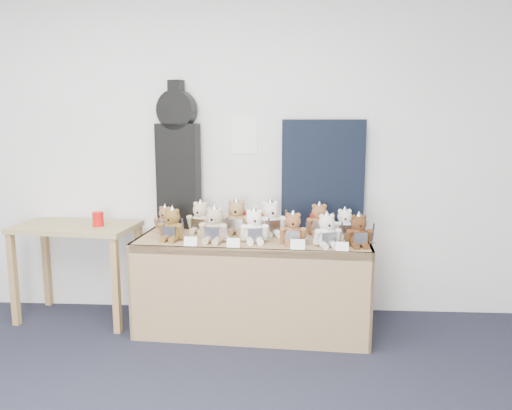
# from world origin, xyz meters

# --- Properties ---
(room_shell) EXTENTS (6.00, 6.00, 6.00)m
(room_shell) POSITION_xyz_m (0.59, 2.49, 1.47)
(room_shell) COLOR silver
(room_shell) RESTS_ON floor
(display_table) EXTENTS (1.77, 0.84, 0.72)m
(display_table) POSITION_xyz_m (0.69, 2.03, 0.57)
(display_table) COLOR olive
(display_table) RESTS_ON floor
(side_table) EXTENTS (0.99, 0.63, 0.78)m
(side_table) POSITION_xyz_m (-0.73, 2.20, 0.65)
(side_table) COLOR #92824E
(side_table) RESTS_ON floor
(guitar_case) EXTENTS (0.37, 0.20, 1.18)m
(guitar_case) POSITION_xyz_m (0.06, 2.42, 1.30)
(guitar_case) COLOR black
(guitar_case) RESTS_ON display_table
(navy_board) EXTENTS (0.66, 0.05, 0.88)m
(navy_board) POSITION_xyz_m (1.23, 2.39, 1.16)
(navy_board) COLOR black
(navy_board) RESTS_ON display_table
(red_cup) EXTENTS (0.09, 0.09, 0.11)m
(red_cup) POSITION_xyz_m (-0.52, 2.15, 0.83)
(red_cup) COLOR red
(red_cup) RESTS_ON side_table
(teddy_front_far_left) EXTENTS (0.22, 0.20, 0.27)m
(teddy_front_far_left) POSITION_xyz_m (0.10, 1.96, 0.83)
(teddy_front_far_left) COLOR brown
(teddy_front_far_left) RESTS_ON display_table
(teddy_front_left) EXTENTS (0.24, 0.21, 0.29)m
(teddy_front_left) POSITION_xyz_m (0.42, 1.93, 0.84)
(teddy_front_left) COLOR tan
(teddy_front_left) RESTS_ON display_table
(teddy_front_centre) EXTENTS (0.23, 0.19, 0.28)m
(teddy_front_centre) POSITION_xyz_m (0.71, 1.93, 0.83)
(teddy_front_centre) COLOR white
(teddy_front_centre) RESTS_ON display_table
(teddy_front_right) EXTENTS (0.21, 0.17, 0.26)m
(teddy_front_right) POSITION_xyz_m (0.98, 1.89, 0.82)
(teddy_front_right) COLOR brown
(teddy_front_right) RESTS_ON display_table
(teddy_front_far_right) EXTENTS (0.22, 0.19, 0.26)m
(teddy_front_far_right) POSITION_xyz_m (1.22, 1.84, 0.83)
(teddy_front_far_right) COLOR silver
(teddy_front_far_right) RESTS_ON display_table
(teddy_front_end) EXTENTS (0.21, 0.18, 0.26)m
(teddy_front_end) POSITION_xyz_m (1.44, 1.85, 0.82)
(teddy_front_end) COLOR #4F301B
(teddy_front_end) RESTS_ON display_table
(teddy_back_left) EXTENTS (0.23, 0.20, 0.28)m
(teddy_back_left) POSITION_xyz_m (0.26, 2.24, 0.83)
(teddy_back_left) COLOR #C2B28D
(teddy_back_left) RESTS_ON display_table
(teddy_back_centre_left) EXTENTS (0.24, 0.20, 0.30)m
(teddy_back_centre_left) POSITION_xyz_m (0.55, 2.21, 0.84)
(teddy_back_centre_left) COLOR #9A784D
(teddy_back_centre_left) RESTS_ON display_table
(teddy_back_centre_right) EXTENTS (0.25, 0.23, 0.30)m
(teddy_back_centre_right) POSITION_xyz_m (0.82, 2.17, 0.84)
(teddy_back_centre_right) COLOR white
(teddy_back_centre_right) RESTS_ON display_table
(teddy_back_right) EXTENTS (0.23, 0.19, 0.28)m
(teddy_back_right) POSITION_xyz_m (1.19, 2.19, 0.83)
(teddy_back_right) COLOR brown
(teddy_back_right) RESTS_ON display_table
(teddy_back_end) EXTENTS (0.20, 0.16, 0.25)m
(teddy_back_end) POSITION_xyz_m (1.37, 2.12, 0.82)
(teddy_back_end) COLOR white
(teddy_back_end) RESTS_ON display_table
(teddy_back_far_left) EXTENTS (0.19, 0.17, 0.23)m
(teddy_back_far_left) POSITION_xyz_m (-0.02, 2.24, 0.81)
(teddy_back_far_left) COLOR brown
(teddy_back_far_left) RESTS_ON display_table
(entry_card_a) EXTENTS (0.09, 0.03, 0.07)m
(entry_card_a) POSITION_xyz_m (0.27, 1.78, 0.76)
(entry_card_a) COLOR white
(entry_card_a) RESTS_ON display_table
(entry_card_b) EXTENTS (0.09, 0.03, 0.07)m
(entry_card_b) POSITION_xyz_m (0.57, 1.76, 0.76)
(entry_card_b) COLOR white
(entry_card_b) RESTS_ON display_table
(entry_card_c) EXTENTS (0.10, 0.03, 0.07)m
(entry_card_c) POSITION_xyz_m (1.01, 1.73, 0.76)
(entry_card_c) COLOR white
(entry_card_c) RESTS_ON display_table
(entry_card_d) EXTENTS (0.09, 0.02, 0.06)m
(entry_card_d) POSITION_xyz_m (1.31, 1.71, 0.75)
(entry_card_d) COLOR white
(entry_card_d) RESTS_ON display_table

